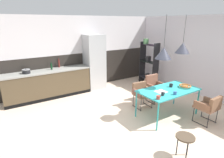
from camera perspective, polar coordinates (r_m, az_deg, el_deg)
ground_plane at (r=4.80m, az=8.42°, el=-12.97°), size 8.42×8.42×0.00m
back_wall_splashback_dark at (r=7.07m, az=-8.24°, el=2.92°), size 6.02×0.12×1.31m
back_wall_panel_upper at (r=6.86m, az=-8.72°, el=13.58°), size 6.02×0.12×1.31m
side_wall_right at (r=6.58m, az=29.02°, el=5.66°), size 0.12×6.48×2.62m
kitchen_counter at (r=6.35m, az=-19.23°, el=-1.46°), size 2.74×0.63×0.92m
refrigerator_column at (r=6.76m, az=-5.50°, el=5.29°), size 0.67×0.60×1.99m
dining_table at (r=4.96m, az=17.28°, el=-3.70°), size 1.58×0.85×0.74m
armchair_head_of_table at (r=5.41m, az=9.25°, el=-3.82°), size 0.52×0.50×0.72m
armchair_near_window at (r=5.04m, az=28.25°, el=-7.28°), size 0.50×0.49×0.73m
armchair_facing_counter at (r=5.87m, az=12.98°, el=-1.78°), size 0.50×0.48×0.83m
fruit_bowl at (r=5.23m, az=21.93°, el=-2.03°), size 0.31×0.31×0.07m
open_book at (r=4.73m, az=15.03°, el=-3.86°), size 0.27×0.24×0.02m
mug_dark_espresso at (r=4.27m, az=14.28°, el=-5.59°), size 0.13×0.08×0.09m
mug_white_ceramic at (r=4.50m, az=15.59°, el=-4.50°), size 0.11×0.07×0.09m
mug_short_terracotta at (r=4.65m, az=19.14°, el=-4.17°), size 0.12×0.08×0.08m
mug_wide_latte at (r=5.14m, az=17.98°, el=-1.89°), size 0.13×0.08×0.09m
cooking_pot at (r=6.10m, az=-25.27°, el=2.17°), size 0.24×0.24×0.15m
bottle_oil_tall at (r=6.51m, az=-16.27°, el=4.69°), size 0.06×0.06×0.31m
bottle_spice_small at (r=6.26m, az=-18.45°, el=3.75°), size 0.06×0.06×0.25m
side_stool at (r=3.70m, az=21.93°, el=-16.86°), size 0.34×0.34×0.45m
open_shelf_unit at (r=7.35m, az=11.38°, el=5.26°), size 0.30×0.78×1.78m
pendant_lamp_over_table_near at (r=4.46m, az=15.82°, el=7.79°), size 0.39×0.39×1.00m
pendant_lamp_over_table_far at (r=4.91m, az=21.22°, el=9.05°), size 0.36×0.36×0.91m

